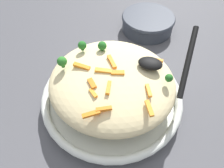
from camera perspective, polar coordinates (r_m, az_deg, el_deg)
ground_plane at (r=0.56m, az=0.00°, el=-4.84°), size 2.40×2.40×0.00m
serving_bowl at (r=0.54m, az=0.00°, el=-3.45°), size 0.36×0.36×0.04m
pasta_mound at (r=0.50m, az=0.00°, el=0.55°), size 0.31×0.29×0.09m
carrot_piece_0 at (r=0.46m, az=-2.39°, el=3.71°), size 0.04×0.02×0.01m
carrot_piece_1 at (r=0.41m, az=10.33°, el=-6.64°), size 0.02×0.04×0.01m
carrot_piece_2 at (r=0.43m, az=-5.25°, el=-2.55°), size 0.02×0.02×0.01m
carrot_piece_3 at (r=0.48m, az=-0.05°, el=6.19°), size 0.03×0.04×0.01m
carrot_piece_4 at (r=0.40m, az=-5.82°, el=-8.27°), size 0.03×0.03×0.01m
carrot_piece_5 at (r=0.44m, az=10.13°, el=-1.79°), size 0.02×0.03×0.01m
carrot_piece_6 at (r=0.50m, az=11.73°, el=6.58°), size 0.04×0.01×0.01m
carrot_piece_7 at (r=0.46m, az=1.64°, el=3.12°), size 0.03×0.02×0.01m
carrot_piece_8 at (r=0.44m, az=-5.59°, el=0.14°), size 0.03×0.03×0.01m
carrot_piece_9 at (r=0.41m, az=-2.28°, el=-6.94°), size 0.03×0.02×0.01m
carrot_piece_10 at (r=0.48m, az=-8.39°, el=4.86°), size 0.04×0.01×0.01m
carrot_piece_11 at (r=0.43m, az=-0.98°, el=-1.05°), size 0.01×0.03×0.01m
broccoli_floret_0 at (r=0.52m, az=-8.29°, el=10.53°), size 0.02×0.02×0.03m
broccoli_floret_1 at (r=0.46m, az=15.52°, el=1.61°), size 0.02×0.02×0.02m
broccoli_floret_2 at (r=0.51m, az=-2.75°, el=10.51°), size 0.02×0.02×0.03m
broccoli_floret_3 at (r=0.48m, az=-13.69°, el=6.06°), size 0.02×0.02×0.03m
serving_spoon at (r=0.47m, az=14.10°, el=5.80°), size 0.11×0.16×0.08m
companion_bowl at (r=0.78m, az=9.91°, el=16.69°), size 0.19×0.19×0.06m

